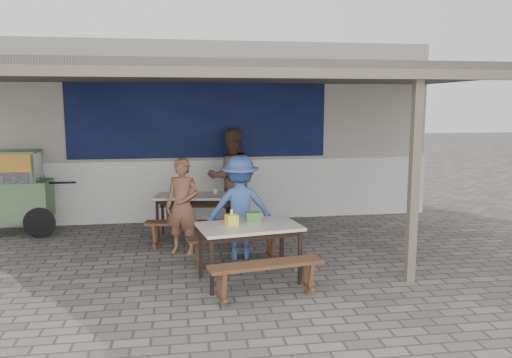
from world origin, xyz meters
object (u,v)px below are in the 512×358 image
Objects in this scene: patron_wall_side at (231,177)px; condiment_bowl at (191,193)px; vendor_cart at (10,189)px; bench_right_street at (266,272)px; bench_left_wall at (203,210)px; patron_right_table at (240,207)px; bench_left_street at (195,228)px; table_right at (249,231)px; bench_right_wall at (235,243)px; patron_street_side at (183,206)px; table_left at (199,199)px; donation_box at (253,217)px; tissue_box at (232,220)px; condiment_jar at (215,191)px.

condiment_bowl is (-0.77, -0.75, -0.15)m from patron_wall_side.
vendor_cart is at bearing 168.45° from condiment_bowl.
bench_left_wall is at bearing 89.51° from bench_right_street.
bench_left_wall is 2.04m from patron_right_table.
vendor_cart is (-3.17, 1.42, 0.47)m from bench_left_street.
table_right is 3.11m from patron_wall_side.
patron_wall_side is at bearing 0.98° from vendor_cart.
patron_street_side is at bearing 125.19° from bench_right_wall.
table_left is 1.70m from bench_right_wall.
bench_right_street is 5.37m from vendor_cart.
bench_left_wall is 8.06× the size of donation_box.
vendor_cart reaches higher than bench_left_wall.
tissue_box is at bearing -110.09° from bench_right_wall.
patron_street_side is at bearing -128.27° from bench_left_street.
condiment_jar reaches higher than bench_left_wall.
table_right is 0.27m from tissue_box.
patron_wall_side is (0.09, 3.10, 0.25)m from table_right.
tissue_box is at bearing -89.08° from condiment_jar.
bench_right_wall is 0.77× the size of patron_wall_side.
patron_wall_side is at bearing 44.26° from condiment_bowl.
vendor_cart is at bearing 170.26° from condiment_jar.
bench_right_street is 2.28m from patron_street_side.
table_right is 2.45m from condiment_bowl.
tissue_box is at bearing -40.19° from vendor_cart.
vendor_cart is (-3.26, 0.73, 0.14)m from table_left.
patron_street_side is (-0.84, 1.39, 0.07)m from table_right.
patron_right_table is (0.56, -1.25, 0.10)m from table_left.
condiment_jar is at bearing -79.39° from patron_right_table.
patron_wall_side reaches higher than patron_right_table.
bench_right_street is 0.77× the size of patron_wall_side.
bench_left_street is 1.07× the size of patron_street_side.
bench_right_wall is at bearing 90.00° from table_right.
patron_street_side is at bearing 105.41° from bench_right_street.
condiment_bowl is at bearing -102.36° from bench_left_wall.
bench_right_wall is at bearing -22.87° from patron_street_side.
patron_wall_side reaches higher than condiment_bowl.
bench_right_street is 8.39× the size of condiment_bowl.
patron_wall_side is (0.55, 0.16, 0.58)m from bench_left_wall.
bench_left_street is 3.50m from vendor_cart.
tissue_box is (3.59, -2.96, 0.01)m from vendor_cart.
bench_left_wall is at bearing 90.00° from table_left.
patron_wall_side is (3.91, 0.11, 0.11)m from vendor_cart.
table_right is at bearing 81.07° from patron_wall_side.
donation_box is 2.31m from condiment_bowl.
bench_left_street is 8.06× the size of donation_box.
table_left is 9.16× the size of condiment_bowl.
bench_left_wall and bench_right_street have the same top height.
patron_right_table reaches higher than patron_street_side.
tissue_box is (-0.12, -0.63, 0.49)m from bench_right_wall.
patron_right_table reaches higher than bench_left_street.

